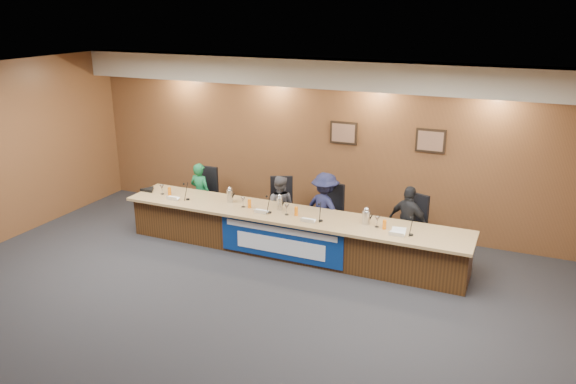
% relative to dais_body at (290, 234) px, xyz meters
% --- Properties ---
extents(floor, '(10.00, 10.00, 0.00)m').
position_rel_dais_body_xyz_m(floor, '(0.00, -2.40, -0.35)').
color(floor, black).
rests_on(floor, ground).
extents(ceiling, '(10.00, 8.00, 0.04)m').
position_rel_dais_body_xyz_m(ceiling, '(0.00, -2.40, 2.85)').
color(ceiling, silver).
rests_on(ceiling, wall_back).
extents(wall_back, '(10.00, 0.04, 3.20)m').
position_rel_dais_body_xyz_m(wall_back, '(0.00, 1.60, 1.25)').
color(wall_back, brown).
rests_on(wall_back, floor).
extents(soffit, '(10.00, 0.50, 0.50)m').
position_rel_dais_body_xyz_m(soffit, '(0.00, 1.35, 2.60)').
color(soffit, beige).
rests_on(soffit, wall_back).
extents(dais_body, '(6.00, 0.80, 0.70)m').
position_rel_dais_body_xyz_m(dais_body, '(0.00, 0.00, 0.00)').
color(dais_body, '#3D230F').
rests_on(dais_body, floor).
extents(dais_top, '(6.10, 0.95, 0.05)m').
position_rel_dais_body_xyz_m(dais_top, '(0.00, -0.05, 0.38)').
color(dais_top, '#9F7D4E').
rests_on(dais_top, dais_body).
extents(banner, '(2.20, 0.02, 0.65)m').
position_rel_dais_body_xyz_m(banner, '(0.00, -0.41, 0.03)').
color(banner, navy).
rests_on(banner, dais_body).
extents(banner_text_upper, '(2.00, 0.01, 0.10)m').
position_rel_dais_body_xyz_m(banner_text_upper, '(0.00, -0.43, 0.23)').
color(banner_text_upper, silver).
rests_on(banner_text_upper, banner).
extents(banner_text_lower, '(1.60, 0.01, 0.28)m').
position_rel_dais_body_xyz_m(banner_text_lower, '(0.00, -0.43, -0.05)').
color(banner_text_lower, silver).
rests_on(banner_text_lower, banner).
extents(wall_photo_left, '(0.52, 0.04, 0.42)m').
position_rel_dais_body_xyz_m(wall_photo_left, '(0.40, 1.57, 1.50)').
color(wall_photo_left, black).
rests_on(wall_photo_left, wall_back).
extents(wall_photo_right, '(0.52, 0.04, 0.42)m').
position_rel_dais_body_xyz_m(wall_photo_right, '(2.00, 1.57, 1.50)').
color(wall_photo_right, black).
rests_on(wall_photo_right, wall_back).
extents(panelist_a, '(0.47, 0.33, 1.22)m').
position_rel_dais_body_xyz_m(panelist_a, '(-2.18, 0.60, 0.26)').
color(panelist_a, '#115D31').
rests_on(panelist_a, floor).
extents(panelist_b, '(0.63, 0.52, 1.17)m').
position_rel_dais_body_xyz_m(panelist_b, '(-0.48, 0.60, 0.24)').
color(panelist_b, '#4C4A4F').
rests_on(panelist_b, floor).
extents(panelist_c, '(0.98, 0.77, 1.33)m').
position_rel_dais_body_xyz_m(panelist_c, '(0.41, 0.60, 0.32)').
color(panelist_c, '#161938').
rests_on(panelist_c, floor).
extents(panelist_d, '(0.81, 0.56, 1.28)m').
position_rel_dais_body_xyz_m(panelist_d, '(1.90, 0.60, 0.29)').
color(panelist_d, black).
rests_on(panelist_d, floor).
extents(office_chair_a, '(0.49, 0.49, 0.08)m').
position_rel_dais_body_xyz_m(office_chair_a, '(-2.18, 0.70, 0.13)').
color(office_chair_a, black).
rests_on(office_chair_a, floor).
extents(office_chair_b, '(0.64, 0.64, 0.08)m').
position_rel_dais_body_xyz_m(office_chair_b, '(-0.48, 0.70, 0.13)').
color(office_chair_b, black).
rests_on(office_chair_b, floor).
extents(office_chair_c, '(0.59, 0.59, 0.08)m').
position_rel_dais_body_xyz_m(office_chair_c, '(0.41, 0.70, 0.13)').
color(office_chair_c, black).
rests_on(office_chair_c, floor).
extents(office_chair_d, '(0.62, 0.62, 0.08)m').
position_rel_dais_body_xyz_m(office_chair_d, '(1.90, 0.70, 0.13)').
color(office_chair_d, black).
rests_on(office_chair_d, floor).
extents(nameplate_a, '(0.24, 0.08, 0.10)m').
position_rel_dais_body_xyz_m(nameplate_a, '(-2.22, -0.30, 0.45)').
color(nameplate_a, white).
rests_on(nameplate_a, dais_top).
extents(microphone_a, '(0.07, 0.07, 0.02)m').
position_rel_dais_body_xyz_m(microphone_a, '(-1.96, -0.15, 0.41)').
color(microphone_a, black).
rests_on(microphone_a, dais_top).
extents(juice_glass_a, '(0.06, 0.06, 0.15)m').
position_rel_dais_body_xyz_m(juice_glass_a, '(-2.42, -0.07, 0.47)').
color(juice_glass_a, orange).
rests_on(juice_glass_a, dais_top).
extents(water_glass_a, '(0.08, 0.08, 0.18)m').
position_rel_dais_body_xyz_m(water_glass_a, '(-2.58, -0.08, 0.49)').
color(water_glass_a, silver).
rests_on(water_glass_a, dais_top).
extents(nameplate_b, '(0.24, 0.08, 0.10)m').
position_rel_dais_body_xyz_m(nameplate_b, '(-0.44, -0.27, 0.45)').
color(nameplate_b, white).
rests_on(nameplate_b, dais_top).
extents(microphone_b, '(0.07, 0.07, 0.02)m').
position_rel_dais_body_xyz_m(microphone_b, '(-0.31, -0.17, 0.41)').
color(microphone_b, black).
rests_on(microphone_b, dais_top).
extents(juice_glass_b, '(0.06, 0.06, 0.15)m').
position_rel_dais_body_xyz_m(juice_glass_b, '(-0.74, -0.08, 0.47)').
color(juice_glass_b, orange).
rests_on(juice_glass_b, dais_top).
extents(water_glass_b, '(0.08, 0.08, 0.18)m').
position_rel_dais_body_xyz_m(water_glass_b, '(-0.86, -0.09, 0.49)').
color(water_glass_b, silver).
rests_on(water_glass_b, dais_top).
extents(nameplate_c, '(0.24, 0.08, 0.10)m').
position_rel_dais_body_xyz_m(nameplate_c, '(0.44, -0.33, 0.45)').
color(nameplate_c, white).
rests_on(nameplate_c, dais_top).
extents(microphone_c, '(0.07, 0.07, 0.02)m').
position_rel_dais_body_xyz_m(microphone_c, '(0.62, -0.18, 0.41)').
color(microphone_c, black).
rests_on(microphone_c, dais_top).
extents(juice_glass_c, '(0.06, 0.06, 0.15)m').
position_rel_dais_body_xyz_m(juice_glass_c, '(0.15, -0.09, 0.47)').
color(juice_glass_c, orange).
rests_on(juice_glass_c, dais_top).
extents(water_glass_c, '(0.08, 0.08, 0.18)m').
position_rel_dais_body_xyz_m(water_glass_c, '(-0.01, -0.13, 0.49)').
color(water_glass_c, silver).
rests_on(water_glass_c, dais_top).
extents(nameplate_d, '(0.24, 0.08, 0.10)m').
position_rel_dais_body_xyz_m(nameplate_d, '(1.90, -0.32, 0.45)').
color(nameplate_d, white).
rests_on(nameplate_d, dais_top).
extents(microphone_d, '(0.07, 0.07, 0.02)m').
position_rel_dais_body_xyz_m(microphone_d, '(2.10, -0.18, 0.41)').
color(microphone_d, black).
rests_on(microphone_d, dais_top).
extents(juice_glass_d, '(0.06, 0.06, 0.15)m').
position_rel_dais_body_xyz_m(juice_glass_d, '(1.66, -0.09, 0.47)').
color(juice_glass_d, orange).
rests_on(juice_glass_d, dais_top).
extents(water_glass_d, '(0.08, 0.08, 0.18)m').
position_rel_dais_body_xyz_m(water_glass_d, '(1.53, -0.06, 0.49)').
color(water_glass_d, silver).
rests_on(water_glass_d, dais_top).
extents(carafe_left, '(0.11, 0.11, 0.23)m').
position_rel_dais_body_xyz_m(carafe_left, '(-1.20, 0.05, 0.51)').
color(carafe_left, silver).
rests_on(carafe_left, dais_top).
extents(carafe_mid, '(0.11, 0.11, 0.22)m').
position_rel_dais_body_xyz_m(carafe_mid, '(-0.22, 0.05, 0.51)').
color(carafe_mid, silver).
rests_on(carafe_mid, dais_top).
extents(carafe_right, '(0.13, 0.13, 0.22)m').
position_rel_dais_body_xyz_m(carafe_right, '(1.33, -0.00, 0.51)').
color(carafe_right, silver).
rests_on(carafe_right, dais_top).
extents(speakerphone, '(0.32, 0.32, 0.05)m').
position_rel_dais_body_xyz_m(speakerphone, '(-2.93, -0.03, 0.43)').
color(speakerphone, black).
rests_on(speakerphone, dais_top).
extents(paper_stack, '(0.26, 0.33, 0.01)m').
position_rel_dais_body_xyz_m(paper_stack, '(1.88, -0.07, 0.40)').
color(paper_stack, white).
rests_on(paper_stack, dais_top).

